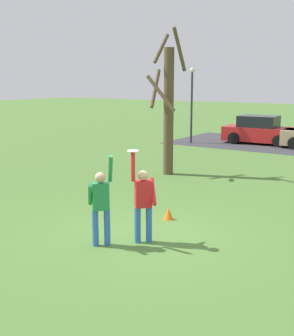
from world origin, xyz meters
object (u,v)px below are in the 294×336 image
at_px(bare_tree_tall, 168,107).
at_px(lamppost_by_lot, 192,98).
at_px(person_catcher, 143,200).
at_px(parked_car_red, 260,131).
at_px(field_cone_orange, 168,213).
at_px(frisbee_disc, 133,151).
at_px(person_defender, 101,202).

relative_size(bare_tree_tall, lamppost_by_lot, 1.28).
height_order(person_catcher, parked_car_red, person_catcher).
height_order(lamppost_by_lot, field_cone_orange, lamppost_by_lot).
bearing_deg(lamppost_by_lot, bare_tree_tall, -67.57).
distance_m(frisbee_disc, parked_car_red, 17.32).
relative_size(person_catcher, parked_car_red, 0.50).
distance_m(parked_car_red, bare_tree_tall, 10.34).
bearing_deg(bare_tree_tall, lamppost_by_lot, 112.43).
bearing_deg(person_defender, frisbee_disc, -0.00).
bearing_deg(field_cone_orange, bare_tree_tall, 121.52).
xyz_separation_m(person_defender, lamppost_by_lot, (-6.12, 15.53, 1.60)).
height_order(person_catcher, lamppost_by_lot, lamppost_by_lot).
height_order(person_catcher, bare_tree_tall, bare_tree_tall).
distance_m(bare_tree_tall, lamppost_by_lot, 8.89).
relative_size(person_defender, frisbee_disc, 8.32).
relative_size(person_catcher, person_defender, 1.02).
xyz_separation_m(person_catcher, lamppost_by_lot, (-6.78, 14.85, 1.60)).
xyz_separation_m(person_defender, bare_tree_tall, (-2.73, 7.31, 1.62)).
height_order(bare_tree_tall, lamppost_by_lot, bare_tree_tall).
xyz_separation_m(lamppost_by_lot, field_cone_orange, (6.39, -13.11, -2.43)).
xyz_separation_m(frisbee_disc, lamppost_by_lot, (-6.62, 15.01, 0.49)).
xyz_separation_m(person_catcher, parked_car_red, (-3.37, 16.80, -0.25)).
height_order(person_defender, frisbee_disc, frisbee_disc).
xyz_separation_m(person_catcher, field_cone_orange, (-0.39, 1.74, -0.82)).
distance_m(lamppost_by_lot, field_cone_orange, 14.78).
bearing_deg(parked_car_red, person_catcher, -81.91).
height_order(person_defender, bare_tree_tall, bare_tree_tall).
bearing_deg(field_cone_orange, frisbee_disc, -83.06).
relative_size(frisbee_disc, bare_tree_tall, 0.05).
height_order(person_defender, field_cone_orange, person_defender).
bearing_deg(person_catcher, bare_tree_tall, -108.92).
relative_size(bare_tree_tall, field_cone_orange, 17.05).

